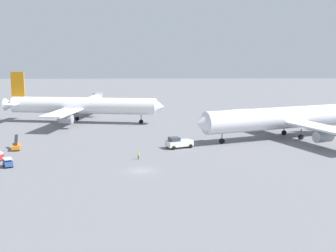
% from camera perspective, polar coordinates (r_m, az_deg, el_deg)
% --- Properties ---
extents(ground_plane, '(600.00, 600.00, 0.00)m').
position_cam_1_polar(ground_plane, '(83.51, -3.46, -5.74)').
color(ground_plane, slate).
extents(airliner_at_gate_left, '(51.66, 43.77, 15.81)m').
position_cam_1_polar(airliner_at_gate_left, '(142.21, -11.03, 2.55)').
color(airliner_at_gate_left, white).
rests_on(airliner_at_gate_left, ground).
extents(airliner_being_pushed, '(48.11, 46.87, 15.09)m').
position_cam_1_polar(airliner_being_pushed, '(117.62, 14.67, 0.96)').
color(airliner_being_pushed, silver).
rests_on(airliner_being_pushed, ground).
extents(pushback_tug, '(9.08, 5.26, 2.91)m').
position_cam_1_polar(pushback_tug, '(102.73, 1.36, -2.14)').
color(pushback_tug, white).
rests_on(pushback_tug, ground).
extents(gse_belt_loader_portside, '(2.70, 5.07, 3.02)m').
position_cam_1_polar(gse_belt_loader_portside, '(106.59, -18.89, -2.46)').
color(gse_belt_loader_portside, orange).
rests_on(gse_belt_loader_portside, ground).
extents(gse_baggage_cart_trailing, '(2.68, 3.15, 1.71)m').
position_cam_1_polar(gse_baggage_cart_trailing, '(91.14, -19.84, -4.44)').
color(gse_baggage_cart_trailing, '#2D5199').
rests_on(gse_baggage_cart_trailing, ground).
extents(ground_crew_wing_walker_right, '(0.50, 0.36, 1.60)m').
position_cam_1_polar(ground_crew_wing_walker_right, '(92.08, -3.81, -3.78)').
color(ground_crew_wing_walker_right, '#4C4C51').
rests_on(ground_crew_wing_walker_right, ground).
extents(jet_bridge, '(5.26, 20.89, 6.24)m').
position_cam_1_polar(jet_bridge, '(169.34, -9.52, 3.38)').
color(jet_bridge, '#B7B7BC').
rests_on(jet_bridge, ground).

